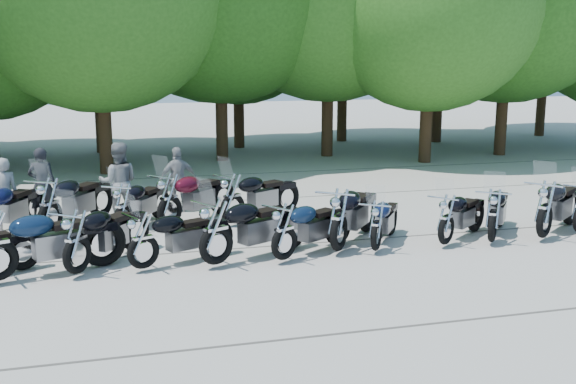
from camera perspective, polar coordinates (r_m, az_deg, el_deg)
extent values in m
plane|color=#A6A096|center=(12.34, 1.78, -6.36)|extent=(90.00, 90.00, 0.00)
cylinder|color=#3A2614|center=(22.58, -15.31, 6.45)|extent=(0.44, 0.44, 3.93)
cylinder|color=#3A2614|center=(24.72, -5.66, 7.42)|extent=(0.44, 0.44, 4.13)
cylinder|color=#3A2614|center=(25.78, 3.36, 7.58)|extent=(0.44, 0.44, 4.09)
cylinder|color=#3A2614|center=(24.70, 11.63, 6.65)|extent=(0.44, 0.44, 3.62)
cylinder|color=#3A2614|center=(27.31, 17.69, 7.16)|extent=(0.44, 0.44, 3.98)
cylinder|color=#3A2614|center=(27.77, -15.61, 6.76)|extent=(0.44, 0.44, 3.42)
sphere|color=#286319|center=(27.75, -16.04, 14.58)|extent=(7.56, 7.56, 7.56)
cylinder|color=#3A2614|center=(28.27, -4.19, 7.37)|extent=(0.44, 0.44, 3.56)
sphere|color=#286319|center=(28.27, -4.31, 15.38)|extent=(7.88, 7.88, 7.88)
cylinder|color=#3A2614|center=(30.50, 4.61, 7.84)|extent=(0.44, 0.44, 3.76)
sphere|color=#286319|center=(30.52, 4.74, 15.66)|extent=(8.31, 8.31, 8.31)
cylinder|color=#3A2614|center=(30.80, 12.55, 7.52)|extent=(0.44, 0.44, 3.63)
sphere|color=#357721|center=(30.81, 12.89, 15.00)|extent=(8.02, 8.02, 8.02)
cylinder|color=#3A2614|center=(34.65, 20.73, 8.08)|extent=(0.44, 0.44, 4.37)
imported|color=gray|center=(15.99, -22.88, -0.16)|extent=(0.66, 0.52, 1.61)
imported|color=gray|center=(15.93, -14.14, 0.80)|extent=(0.94, 0.76, 1.85)
imported|color=gray|center=(16.66, -9.27, 1.04)|extent=(0.99, 0.53, 1.61)
imported|color=black|center=(16.51, -20.09, 0.60)|extent=(0.69, 0.51, 1.73)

